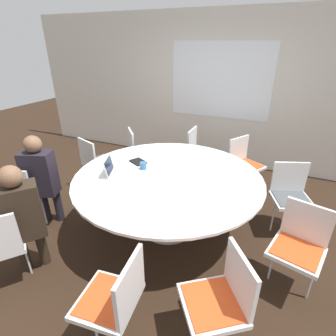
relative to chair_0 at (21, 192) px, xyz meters
The scene contains 17 objects.
ground_plane 1.87m from the chair_0, 23.11° to the left, with size 16.00×16.00×0.00m, color black.
wall_back 3.57m from the chair_0, 61.61° to the left, with size 8.00×0.07×2.70m.
conference_table 1.80m from the chair_0, 23.11° to the left, with size 2.21×2.21×0.76m.
chair_0 is the anchor object (origin of this frame).
chair_2 2.03m from the chair_0, 22.32° to the right, with size 0.47×0.48×0.87m.
chair_3 2.62m from the chair_0, 10.20° to the right, with size 0.60×0.60×0.87m.
chair_4 3.13m from the chair_0, ahead, with size 0.53×0.52×0.87m.
chair_5 3.29m from the chair_0, 23.25° to the left, with size 0.56×0.55×0.87m.
chair_6 3.10m from the chair_0, 40.88° to the left, with size 0.58×0.59×0.87m.
chair_7 2.70m from the chair_0, 54.47° to the left, with size 0.42×0.44×0.87m.
chair_8 1.91m from the chair_0, 70.59° to the left, with size 0.60×0.61×0.87m.
chair_9 1.17m from the chair_0, 78.96° to the left, with size 0.56×0.55×0.87m.
person_0 0.32m from the chair_0, 40.05° to the left, with size 0.41×0.34×1.22m.
person_1 0.86m from the chair_0, 36.75° to the right, with size 0.40×0.42×1.22m.
laptop 1.19m from the chair_0, 24.29° to the left, with size 0.33×0.35×0.21m.
spiral_notebook 1.47m from the chair_0, 37.97° to the left, with size 0.26×0.23×0.02m.
coffee_cup 1.52m from the chair_0, 29.98° to the left, with size 0.08×0.08×0.09m.
Camera 1 is at (1.10, -2.51, 2.18)m, focal length 28.00 mm.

